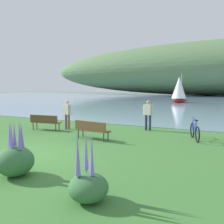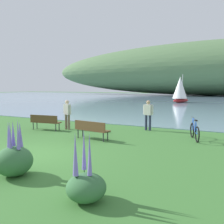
{
  "view_description": "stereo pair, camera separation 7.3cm",
  "coord_description": "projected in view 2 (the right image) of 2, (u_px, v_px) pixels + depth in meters",
  "views": [
    {
      "loc": [
        6.28,
        -6.35,
        2.44
      ],
      "look_at": [
        0.14,
        6.14,
        1.0
      ],
      "focal_mm": 38.23,
      "sensor_mm": 36.0,
      "label": 1
    },
    {
      "loc": [
        6.34,
        -6.31,
        2.44
      ],
      "look_at": [
        0.14,
        6.14,
        1.0
      ],
      "focal_mm": 38.23,
      "sensor_mm": 36.0,
      "label": 2
    }
  ],
  "objects": [
    {
      "name": "sailboat_nearest_to_shore",
      "position": [
        180.0,
        89.0,
        37.61
      ],
      "size": [
        2.97,
        3.91,
        4.46
      ],
      "color": "#B22323",
      "rests_on": "bay_water"
    },
    {
      "name": "echium_bush_closest_to_camera",
      "position": [
        14.0,
        160.0,
        6.57
      ],
      "size": [
        1.02,
        1.02,
        1.59
      ],
      "color": "#386B3D",
      "rests_on": "ground"
    },
    {
      "name": "person_on_the_grass",
      "position": [
        67.0,
        113.0,
        13.76
      ],
      "size": [
        0.6,
        0.29,
        1.71
      ],
      "color": "#72604C",
      "rests_on": "ground"
    },
    {
      "name": "park_bench_near_camera",
      "position": [
        45.0,
        121.0,
        13.6
      ],
      "size": [
        1.84,
        0.66,
        0.88
      ],
      "color": "brown",
      "rests_on": "ground"
    },
    {
      "name": "park_bench_further_along",
      "position": [
        91.0,
        129.0,
        11.14
      ],
      "size": [
        1.85,
        0.74,
        0.88
      ],
      "color": "brown",
      "rests_on": "ground"
    },
    {
      "name": "bicycle_leaning_near_bench",
      "position": [
        195.0,
        131.0,
        11.1
      ],
      "size": [
        0.65,
        1.69,
        1.01
      ],
      "color": "black",
      "rests_on": "ground"
    },
    {
      "name": "bay_water",
      "position": [
        197.0,
        99.0,
        51.1
      ],
      "size": [
        180.0,
        80.0,
        0.04
      ],
      "primitive_type": "cube",
      "color": "#7A99B2",
      "rests_on": "ground"
    },
    {
      "name": "distant_hillside",
      "position": [
        212.0,
        68.0,
        70.65
      ],
      "size": [
        109.35,
        28.0,
        16.0
      ],
      "primitive_type": "ellipsoid",
      "color": "#567A4C",
      "rests_on": "bay_water"
    },
    {
      "name": "ground_plane",
      "position": [
        34.0,
        155.0,
        8.68
      ],
      "size": [
        200.0,
        200.0,
        0.0
      ],
      "primitive_type": "plane",
      "color": "#3D7533"
    },
    {
      "name": "person_at_shoreline",
      "position": [
        148.0,
        113.0,
        13.5
      ],
      "size": [
        0.6,
        0.27,
        1.71
      ],
      "color": "#282D47",
      "rests_on": "ground"
    },
    {
      "name": "echium_bush_beside_closest",
      "position": [
        86.0,
        185.0,
        5.1
      ],
      "size": [
        0.87,
        0.87,
        1.52
      ],
      "color": "#386B3D",
      "rests_on": "ground"
    }
  ]
}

